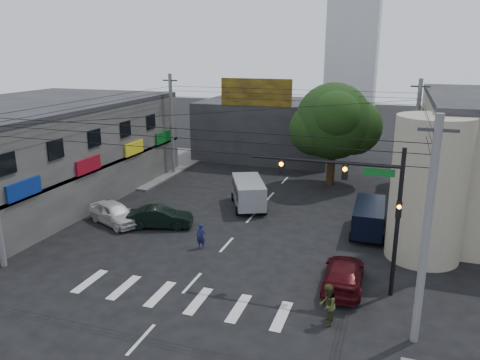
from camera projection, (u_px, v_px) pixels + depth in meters
The scene contains 18 objects.
ground at pixel (214, 259), 26.27m from camera, with size 160.00×160.00×0.00m, color black.
sidewalk_far_left at pixel (117, 162), 48.21m from camera, with size 16.00×16.00×0.15m, color #514F4C.
building_left at pixel (27, 153), 36.34m from camera, with size 14.00×24.00×7.00m, color #413E3C.
corner_column at pixel (428, 189), 25.42m from camera, with size 4.00×4.00×8.00m, color gray.
building_far at pixel (269, 129), 50.37m from camera, with size 14.00×10.00×6.00m, color #232326.
billboard at pixel (256, 92), 44.74m from camera, with size 7.00×0.30×2.60m, color olive.
street_tree at pixel (333, 122), 39.03m from camera, with size 6.40×6.40×8.70m.
traffic_gantry at pixel (362, 195), 21.62m from camera, with size 7.10×0.35×7.20m.
utility_pole_near_right at pixel (426, 235), 17.67m from camera, with size 0.32×0.32×9.20m, color #59595B.
utility_pole_far_left at pixel (172, 125), 42.83m from camera, with size 0.32×0.32×9.20m, color #59595B.
utility_pole_far_right at pixel (415, 139), 36.34m from camera, with size 0.32×0.32×9.20m, color #59595B.
dark_sedan at pixel (160, 217), 30.67m from camera, with size 4.46×2.65×1.39m, color black.
white_compact at pixel (115, 213), 31.27m from camera, with size 4.74×3.46×1.50m, color silver.
maroon_sedan at pixel (343, 274), 23.00m from camera, with size 2.09×4.74×1.35m, color #3E080E.
silver_minivan at pixel (249, 194), 34.45m from camera, with size 3.83×5.20×2.06m, color #A0A3A8, non-canonical shape.
navy_van at pixel (369, 219), 29.59m from camera, with size 1.91×4.83×1.92m, color black, non-canonical shape.
traffic_officer at pixel (201, 236), 27.43m from camera, with size 0.56×0.37×1.51m, color #15174A.
pedestrian_olive at pixel (327, 305), 19.75m from camera, with size 0.71×0.91×1.86m, color #363C1B.
Camera 1 is at (9.10, -22.32, 11.42)m, focal length 35.00 mm.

